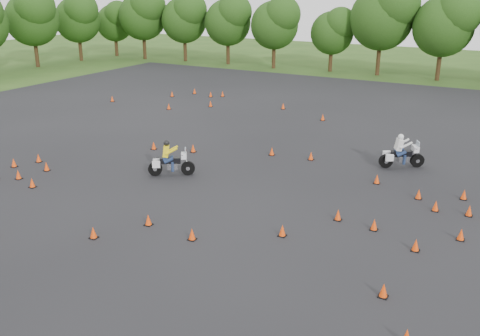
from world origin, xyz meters
The scene contains 6 objects.
ground centered at (0.00, 0.00, 0.00)m, with size 140.00×140.00×0.00m, color #2D5119.
asphalt_pad centered at (0.00, 6.00, 0.01)m, with size 62.00×62.00×0.00m, color black.
treeline centered at (1.01, 35.07, 4.52)m, with size 87.11×32.18×10.23m.
traffic_cones centered at (-0.12, 6.19, 0.23)m, with size 36.03×32.81×0.45m.
rider_yellow centered at (-4.18, 4.35, 0.92)m, with size 2.37×0.73×1.83m, color yellow, non-canonical shape.
rider_white centered at (5.80, 11.29, 0.94)m, with size 2.44×0.75×1.88m, color silver, non-canonical shape.
Camera 1 is at (11.28, -16.51, 9.30)m, focal length 40.00 mm.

